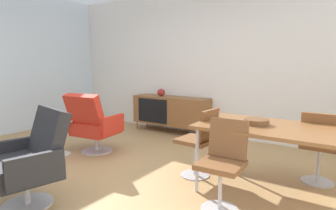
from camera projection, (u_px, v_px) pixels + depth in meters
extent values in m
plane|color=tan|center=(109.00, 174.00, 3.59)|extent=(8.32, 8.32, 0.00)
cube|color=white|center=(204.00, 62.00, 5.52)|extent=(6.80, 0.12, 2.80)
cube|color=brown|center=(171.00, 111.00, 5.73)|extent=(1.60, 0.44, 0.56)
cube|color=black|center=(152.00, 111.00, 5.71)|extent=(0.70, 0.01, 0.48)
cylinder|color=brown|center=(137.00, 125.00, 6.05)|extent=(0.03, 0.03, 0.16)
cylinder|color=brown|center=(199.00, 135.00, 5.24)|extent=(0.03, 0.03, 0.16)
cylinder|color=brown|center=(147.00, 122.00, 6.33)|extent=(0.03, 0.03, 0.16)
cylinder|color=brown|center=(208.00, 131.00, 5.52)|extent=(0.03, 0.03, 0.16)
ellipsoid|color=maroon|center=(161.00, 92.00, 5.81)|extent=(0.16, 0.16, 0.15)
cube|color=brown|center=(277.00, 129.00, 2.94)|extent=(1.60, 0.90, 0.04)
cylinder|color=#B7B7BC|center=(197.00, 160.00, 3.06)|extent=(0.04, 0.04, 0.70)
cylinder|color=#B7B7BC|center=(225.00, 144.00, 3.71)|extent=(0.04, 0.04, 0.70)
cylinder|color=brown|center=(257.00, 122.00, 3.04)|extent=(0.26, 0.26, 0.06)
cube|color=brown|center=(195.00, 140.00, 3.50)|extent=(0.42, 0.42, 0.05)
cube|color=brown|center=(209.00, 125.00, 3.36)|extent=(0.11, 0.38, 0.38)
cylinder|color=#B7B7BC|center=(195.00, 159.00, 3.53)|extent=(0.04, 0.04, 0.42)
cylinder|color=#B7B7BC|center=(195.00, 175.00, 3.56)|extent=(0.36, 0.36, 0.01)
cube|color=brown|center=(221.00, 165.00, 2.66)|extent=(0.41, 0.41, 0.05)
cube|color=brown|center=(228.00, 138.00, 2.78)|extent=(0.38, 0.10, 0.38)
cylinder|color=#B7B7BC|center=(220.00, 189.00, 2.69)|extent=(0.04, 0.04, 0.42)
cylinder|color=#B7B7BC|center=(219.00, 209.00, 2.72)|extent=(0.36, 0.36, 0.01)
cube|color=brown|center=(320.00, 145.00, 3.29)|extent=(0.40, 0.40, 0.05)
cube|color=brown|center=(320.00, 130.00, 3.11)|extent=(0.38, 0.09, 0.38)
cylinder|color=#B7B7BC|center=(319.00, 165.00, 3.33)|extent=(0.04, 0.04, 0.42)
cylinder|color=#B7B7BC|center=(317.00, 181.00, 3.36)|extent=(0.36, 0.36, 0.01)
cube|color=red|center=(96.00, 128.00, 4.48)|extent=(0.66, 0.63, 0.20)
cube|color=red|center=(84.00, 111.00, 4.22)|extent=(0.63, 0.34, 0.51)
cube|color=red|center=(113.00, 125.00, 4.32)|extent=(0.12, 0.51, 0.28)
cube|color=red|center=(80.00, 121.00, 4.61)|extent=(0.12, 0.51, 0.28)
cylinder|color=#B7B7BC|center=(97.00, 143.00, 4.51)|extent=(0.06, 0.06, 0.28)
cylinder|color=#B7B7BC|center=(97.00, 151.00, 4.53)|extent=(0.48, 0.48, 0.02)
cube|color=#262628|center=(25.00, 168.00, 2.77)|extent=(0.72, 0.69, 0.20)
cube|color=#262628|center=(48.00, 133.00, 2.88)|extent=(0.65, 0.40, 0.51)
cube|color=#262628|center=(15.00, 152.00, 3.00)|extent=(0.18, 0.50, 0.28)
cube|color=#262628|center=(36.00, 170.00, 2.51)|extent=(0.18, 0.50, 0.28)
cylinder|color=#B7B7BC|center=(27.00, 191.00, 2.80)|extent=(0.06, 0.06, 0.28)
cylinder|color=#B7B7BC|center=(28.00, 204.00, 2.82)|extent=(0.48, 0.48, 0.02)
cylinder|color=white|center=(58.00, 121.00, 4.32)|extent=(0.44, 0.44, 0.02)
cylinder|color=white|center=(59.00, 138.00, 4.36)|extent=(0.05, 0.05, 0.50)
cone|color=white|center=(60.00, 153.00, 4.40)|extent=(0.32, 0.32, 0.02)
cylinder|color=#262628|center=(58.00, 119.00, 4.32)|extent=(0.20, 0.20, 0.05)
sphere|color=orange|center=(60.00, 116.00, 4.30)|extent=(0.07, 0.07, 0.07)
sphere|color=orange|center=(60.00, 116.00, 4.35)|extent=(0.07, 0.07, 0.07)
sphere|color=orange|center=(56.00, 116.00, 4.33)|extent=(0.07, 0.07, 0.07)
sphere|color=orange|center=(55.00, 117.00, 4.28)|extent=(0.07, 0.07, 0.07)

